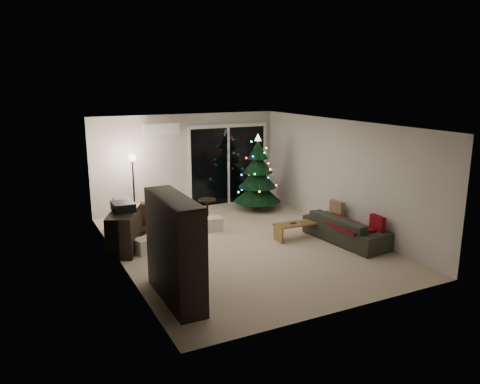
{
  "coord_description": "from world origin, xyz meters",
  "views": [
    {
      "loc": [
        -4.17,
        -8.25,
        3.34
      ],
      "look_at": [
        0.1,
        0.3,
        1.05
      ],
      "focal_mm": 35.0,
      "sensor_mm": 36.0,
      "label": 1
    }
  ],
  "objects_px": {
    "sofa": "(346,229)",
    "coffee_table": "(299,230)",
    "armchair": "(132,215)",
    "christmas_tree": "(258,172)",
    "media_cabinet": "(125,230)",
    "bookshelf": "(162,251)"
  },
  "relations": [
    {
      "from": "armchair",
      "to": "sofa",
      "type": "bearing_deg",
      "value": 154.44
    },
    {
      "from": "sofa",
      "to": "christmas_tree",
      "type": "bearing_deg",
      "value": 2.91
    },
    {
      "from": "armchair",
      "to": "christmas_tree",
      "type": "distance_m",
      "value": 3.49
    },
    {
      "from": "christmas_tree",
      "to": "sofa",
      "type": "bearing_deg",
      "value": -81.56
    },
    {
      "from": "armchair",
      "to": "coffee_table",
      "type": "xyz_separation_m",
      "value": [
        3.1,
        -2.1,
        -0.2
      ]
    },
    {
      "from": "bookshelf",
      "to": "media_cabinet",
      "type": "xyz_separation_m",
      "value": [
        0.0,
        2.56,
        -0.42
      ]
    },
    {
      "from": "bookshelf",
      "to": "sofa",
      "type": "distance_m",
      "value": 4.44
    },
    {
      "from": "armchair",
      "to": "coffee_table",
      "type": "distance_m",
      "value": 3.76
    },
    {
      "from": "christmas_tree",
      "to": "media_cabinet",
      "type": "bearing_deg",
      "value": -159.1
    },
    {
      "from": "bookshelf",
      "to": "armchair",
      "type": "xyz_separation_m",
      "value": [
        0.43,
        3.68,
        -0.45
      ]
    },
    {
      "from": "bookshelf",
      "to": "armchair",
      "type": "relative_size",
      "value": 2.0
    },
    {
      "from": "sofa",
      "to": "media_cabinet",
      "type": "bearing_deg",
      "value": 63.98
    },
    {
      "from": "armchair",
      "to": "coffee_table",
      "type": "bearing_deg",
      "value": 155.43
    },
    {
      "from": "sofa",
      "to": "coffee_table",
      "type": "xyz_separation_m",
      "value": [
        -0.77,
        0.62,
        -0.11
      ]
    },
    {
      "from": "armchair",
      "to": "sofa",
      "type": "height_order",
      "value": "armchair"
    },
    {
      "from": "media_cabinet",
      "to": "sofa",
      "type": "distance_m",
      "value": 4.59
    },
    {
      "from": "bookshelf",
      "to": "media_cabinet",
      "type": "bearing_deg",
      "value": 111.43
    },
    {
      "from": "sofa",
      "to": "christmas_tree",
      "type": "xyz_separation_m",
      "value": [
        -0.46,
        3.07,
        0.71
      ]
    },
    {
      "from": "media_cabinet",
      "to": "coffee_table",
      "type": "bearing_deg",
      "value": 8.12
    },
    {
      "from": "armchair",
      "to": "christmas_tree",
      "type": "bearing_deg",
      "value": -164.59
    },
    {
      "from": "bookshelf",
      "to": "armchair",
      "type": "bearing_deg",
      "value": 104.82
    },
    {
      "from": "sofa",
      "to": "coffee_table",
      "type": "relative_size",
      "value": 1.78
    }
  ]
}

